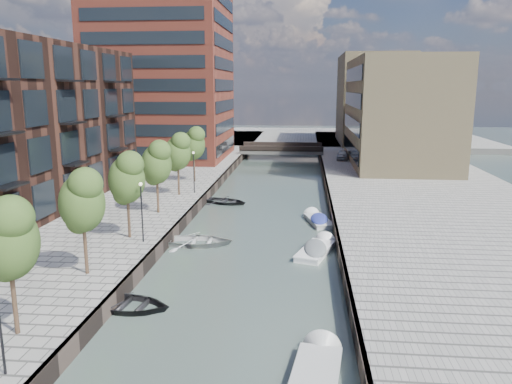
# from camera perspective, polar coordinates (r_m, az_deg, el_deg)

# --- Properties ---
(water) EXTENTS (300.00, 300.00, 0.00)m
(water) POSITION_cam_1_polar(r_m,az_deg,el_deg) (49.04, 1.22, -1.40)
(water) COLOR #38473F
(water) RESTS_ON ground
(quay_right) EXTENTS (20.00, 140.00, 1.00)m
(quay_right) POSITION_cam_1_polar(r_m,az_deg,el_deg) (50.35, 19.69, -1.18)
(quay_right) COLOR gray
(quay_right) RESTS_ON ground
(quay_wall_left) EXTENTS (0.25, 140.00, 1.00)m
(quay_wall_left) POSITION_cam_1_polar(r_m,az_deg,el_deg) (49.75, -5.80, -0.68)
(quay_wall_left) COLOR #332823
(quay_wall_left) RESTS_ON ground
(quay_wall_right) EXTENTS (0.25, 140.00, 1.00)m
(quay_wall_right) POSITION_cam_1_polar(r_m,az_deg,el_deg) (48.86, 8.37, -0.98)
(quay_wall_right) COLOR #332823
(quay_wall_right) RESTS_ON ground
(far_closure) EXTENTS (80.00, 40.00, 1.00)m
(far_closure) POSITION_cam_1_polar(r_m,az_deg,el_deg) (108.18, 3.65, 6.21)
(far_closure) COLOR gray
(far_closure) RESTS_ON ground
(apartment_block) EXTENTS (8.00, 38.00, 14.00)m
(apartment_block) POSITION_cam_1_polar(r_m,az_deg,el_deg) (44.49, -26.66, 6.40)
(apartment_block) COLOR black
(apartment_block) RESTS_ON quay_left
(tower) EXTENTS (18.00, 18.00, 30.00)m
(tower) POSITION_cam_1_polar(r_m,az_deg,el_deg) (75.58, -10.64, 15.32)
(tower) COLOR brown
(tower) RESTS_ON quay_left
(tan_block_near) EXTENTS (12.00, 25.00, 14.00)m
(tan_block_near) POSITION_cam_1_polar(r_m,az_deg,el_deg) (70.75, 15.85, 8.83)
(tan_block_near) COLOR #9D8960
(tan_block_near) RESTS_ON quay_right
(tan_block_far) EXTENTS (12.00, 20.00, 16.00)m
(tan_block_far) POSITION_cam_1_polar(r_m,az_deg,el_deg) (96.40, 13.17, 10.29)
(tan_block_far) COLOR #9D8960
(tan_block_far) RESTS_ON quay_right
(bridge) EXTENTS (13.00, 6.00, 1.30)m
(bridge) POSITION_cam_1_polar(r_m,az_deg,el_deg) (80.28, 2.97, 4.85)
(bridge) COLOR gray
(bridge) RESTS_ON ground
(tree_1) EXTENTS (2.50, 2.50, 5.95)m
(tree_1) POSITION_cam_1_polar(r_m,az_deg,el_deg) (22.97, -26.53, -4.59)
(tree_1) COLOR #382619
(tree_1) RESTS_ON quay_left
(tree_2) EXTENTS (2.50, 2.50, 5.95)m
(tree_2) POSITION_cam_1_polar(r_m,az_deg,el_deg) (28.93, -19.28, -0.77)
(tree_2) COLOR #382619
(tree_2) RESTS_ON quay_left
(tree_3) EXTENTS (2.50, 2.50, 5.95)m
(tree_3) POSITION_cam_1_polar(r_m,az_deg,el_deg) (35.27, -14.58, 1.72)
(tree_3) COLOR #382619
(tree_3) RESTS_ON quay_left
(tree_4) EXTENTS (2.50, 2.50, 5.95)m
(tree_4) POSITION_cam_1_polar(r_m,az_deg,el_deg) (41.82, -11.32, 3.44)
(tree_4) COLOR #382619
(tree_4) RESTS_ON quay_left
(tree_5) EXTENTS (2.50, 2.50, 5.95)m
(tree_5) POSITION_cam_1_polar(r_m,az_deg,el_deg) (48.49, -8.95, 4.68)
(tree_5) COLOR #382619
(tree_5) RESTS_ON quay_left
(tree_6) EXTENTS (2.50, 2.50, 5.95)m
(tree_6) POSITION_cam_1_polar(r_m,az_deg,el_deg) (55.25, -7.14, 5.61)
(tree_6) COLOR #382619
(tree_6) RESTS_ON quay_left
(lamp_1) EXTENTS (0.24, 0.24, 4.12)m
(lamp_1) POSITION_cam_1_polar(r_m,az_deg,el_deg) (34.28, -12.95, -1.56)
(lamp_1) COLOR black
(lamp_1) RESTS_ON quay_left
(lamp_2) EXTENTS (0.24, 0.24, 4.12)m
(lamp_2) POSITION_cam_1_polar(r_m,az_deg,el_deg) (49.41, -7.13, 2.76)
(lamp_2) COLOR black
(lamp_2) RESTS_ON quay_left
(sloop_1) EXTENTS (4.94, 3.79, 0.95)m
(sloop_1) POSITION_cam_1_polar(r_m,az_deg,el_deg) (27.52, -14.41, -12.80)
(sloop_1) COLOR black
(sloop_1) RESTS_ON ground
(sloop_3) EXTENTS (5.30, 3.92, 1.06)m
(sloop_3) POSITION_cam_1_polar(r_m,az_deg,el_deg) (36.90, -6.66, -6.02)
(sloop_3) COLOR #B9BAB7
(sloop_3) RESTS_ON ground
(sloop_4) EXTENTS (5.13, 4.36, 0.90)m
(sloop_4) POSITION_cam_1_polar(r_m,az_deg,el_deg) (49.43, -3.48, -1.31)
(sloop_4) COLOR black
(sloop_4) RESTS_ON ground
(motorboat_2) EXTENTS (2.47, 5.40, 1.73)m
(motorboat_2) POSITION_cam_1_polar(r_m,az_deg,el_deg) (21.37, 6.94, -19.92)
(motorboat_2) COLOR #BBBBB9
(motorboat_2) RESTS_ON ground
(motorboat_3) EXTENTS (2.63, 4.77, 1.51)m
(motorboat_3) POSITION_cam_1_polar(r_m,az_deg,el_deg) (42.94, 7.05, -3.19)
(motorboat_3) COLOR silver
(motorboat_3) RESTS_ON ground
(motorboat_4) EXTENTS (3.08, 5.20, 1.64)m
(motorboat_4) POSITION_cam_1_polar(r_m,az_deg,el_deg) (35.31, 6.99, -6.53)
(motorboat_4) COLOR white
(motorboat_4) RESTS_ON ground
(car) EXTENTS (2.01, 4.16, 1.37)m
(car) POSITION_cam_1_polar(r_m,az_deg,el_deg) (73.04, 9.86, 4.21)
(car) COLOR #939598
(car) RESTS_ON quay_right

